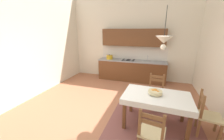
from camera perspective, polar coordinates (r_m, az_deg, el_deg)
ground_plane at (r=3.78m, az=-2.27°, el=-18.76°), size 5.86×6.77×0.10m
wall_back at (r=6.15m, az=7.96°, el=14.73°), size 5.86×0.12×3.96m
wall_left at (r=4.77m, az=-35.40°, el=11.66°), size 0.12×6.77×3.96m
area_rug at (r=3.47m, az=17.16°, el=-21.99°), size 2.10×1.60×0.01m
kitchen_cabinetry at (r=5.93m, az=8.32°, el=3.72°), size 2.89×0.63×2.20m
dining_table at (r=3.23m, az=18.12°, el=-12.12°), size 1.47×0.96×0.75m
dining_chair_window_side at (r=3.52m, az=35.18°, el=-15.33°), size 0.47×0.47×0.93m
dining_chair_camera_side at (r=2.62m, az=16.35°, el=-24.11°), size 0.48×0.48×0.93m
dining_chair_kitchen_side at (r=4.11m, az=17.88°, el=-8.62°), size 0.45×0.45×0.93m
fruit_bowl at (r=3.17m, az=17.73°, el=-8.82°), size 0.30×0.30×0.12m
pendant_lamp at (r=2.85m, az=21.02°, el=11.63°), size 0.32×0.32×0.80m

